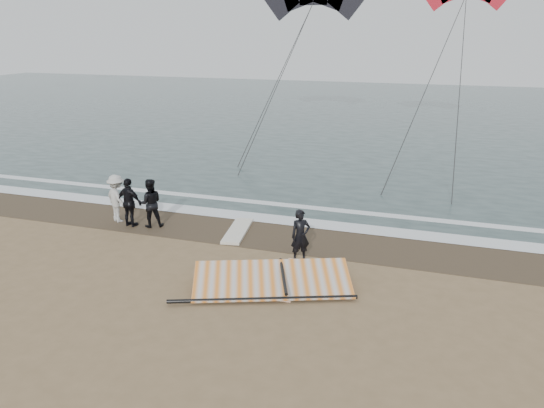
{
  "coord_description": "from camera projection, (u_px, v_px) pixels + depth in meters",
  "views": [
    {
      "loc": [
        4.99,
        -11.38,
        6.58
      ],
      "look_at": [
        0.3,
        3.0,
        1.6
      ],
      "focal_mm": 35.0,
      "sensor_mm": 36.0,
      "label": 1
    }
  ],
  "objects": [
    {
      "name": "wet_sand",
      "position": [
        277.0,
        235.0,
        17.87
      ],
      "size": [
        120.0,
        2.8,
        0.01
      ],
      "primitive_type": "cube",
      "color": "#4C3D2B",
      "rests_on": "ground"
    },
    {
      "name": "trio_cluster",
      "position": [
        131.0,
        201.0,
        18.6
      ],
      "size": [
        2.57,
        1.15,
        1.74
      ],
      "color": "black",
      "rests_on": "ground"
    },
    {
      "name": "board_cream",
      "position": [
        238.0,
        231.0,
        18.09
      ],
      "size": [
        0.97,
        2.41,
        0.1
      ],
      "primitive_type": "cube",
      "rotation": [
        0.0,
        0.0,
        0.15
      ],
      "color": "silver",
      "rests_on": "ground"
    },
    {
      "name": "ground",
      "position": [
        225.0,
        295.0,
        13.81
      ],
      "size": [
        120.0,
        120.0,
        0.0
      ],
      "primitive_type": "plane",
      "color": "#8C704C",
      "rests_on": "ground"
    },
    {
      "name": "board_white",
      "position": [
        290.0,
        278.0,
        14.63
      ],
      "size": [
        0.76,
        2.48,
        0.1
      ],
      "primitive_type": "cube",
      "rotation": [
        0.0,
        0.0,
        0.03
      ],
      "color": "white",
      "rests_on": "ground"
    },
    {
      "name": "man_main",
      "position": [
        300.0,
        236.0,
        15.61
      ],
      "size": [
        0.7,
        0.65,
        1.61
      ],
      "primitive_type": "imported",
      "rotation": [
        0.0,
        0.0,
        0.6
      ],
      "color": "black",
      "rests_on": "ground"
    },
    {
      "name": "sea",
      "position": [
        381.0,
        114.0,
        43.61
      ],
      "size": [
        120.0,
        54.0,
        0.02
      ],
      "primitive_type": "cube",
      "color": "#233838",
      "rests_on": "ground"
    },
    {
      "name": "foam_far",
      "position": [
        301.0,
        206.0,
        20.66
      ],
      "size": [
        120.0,
        0.45,
        0.01
      ],
      "primitive_type": "cube",
      "color": "white",
      "rests_on": "sea"
    },
    {
      "name": "sail_rig",
      "position": [
        272.0,
        280.0,
        14.2
      ],
      "size": [
        4.54,
        3.19,
        0.52
      ],
      "color": "black",
      "rests_on": "ground"
    },
    {
      "name": "foam_near",
      "position": [
        289.0,
        221.0,
        19.13
      ],
      "size": [
        120.0,
        0.9,
        0.01
      ],
      "primitive_type": "cube",
      "color": "white",
      "rests_on": "sea"
    }
  ]
}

